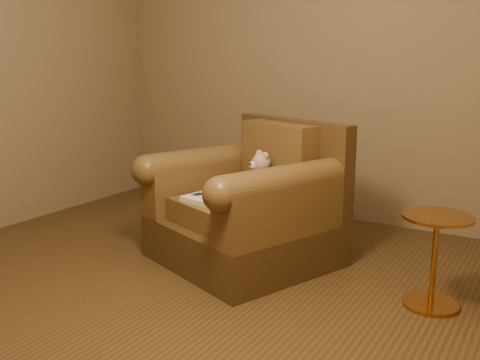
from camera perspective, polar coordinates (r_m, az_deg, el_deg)
The scene contains 5 objects.
floor at distance 3.19m, azimuth -7.04°, elevation -12.14°, with size 4.00×4.00×0.00m, color #4C341A.
armchair at distance 3.59m, azimuth 1.01°, elevation -3.01°, with size 1.32×1.29×0.93m.
teddy_bear at distance 3.61m, azimuth 1.89°, elevation 0.29°, with size 0.22×0.25×0.30m.
guidebook at distance 3.40m, azimuth -2.79°, elevation -2.17°, with size 0.43×0.31×0.03m.
side_table at distance 3.12m, azimuth 20.02°, elevation -7.83°, with size 0.37×0.37×0.52m.
Camera 1 is at (1.82, -2.25, 1.33)m, focal length 40.00 mm.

